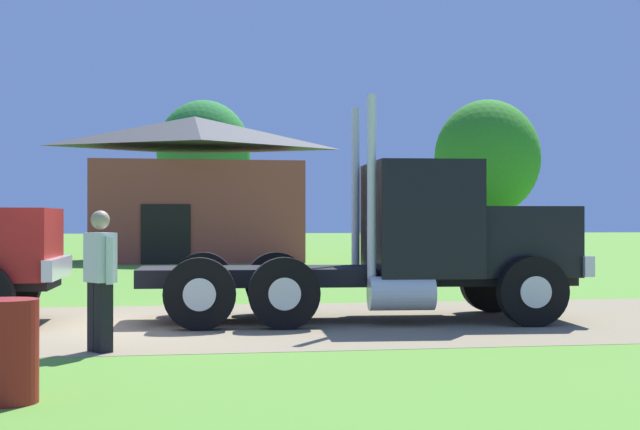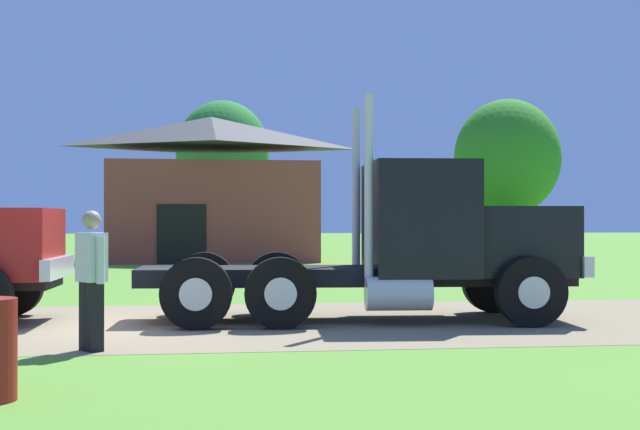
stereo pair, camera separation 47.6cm
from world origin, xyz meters
TOP-DOWN VIEW (x-y plane):
  - ground_plane at (0.00, 0.00)m, footprint 200.00×200.00m
  - dirt_track at (0.00, 0.00)m, footprint 120.00×6.72m
  - truck_foreground_white at (5.22, 0.10)m, footprint 7.19×3.07m
  - visitor_walking_mid at (0.31, -2.96)m, footprint 0.42×0.51m
  - shed_building at (2.51, 23.17)m, footprint 8.51×5.58m
  - tree_mid at (3.37, 33.41)m, footprint 4.70×4.70m
  - tree_right at (18.24, 33.33)m, footprint 5.55×5.55m

SIDE VIEW (x-z plane):
  - ground_plane at x=0.00m, z-range 0.00..0.00m
  - dirt_track at x=0.00m, z-range 0.00..0.01m
  - visitor_walking_mid at x=0.31m, z-range 0.07..1.82m
  - truck_foreground_white at x=5.22m, z-range -0.55..3.01m
  - shed_building at x=2.51m, z-range -0.10..5.62m
  - tree_right at x=18.24m, z-range 0.92..8.88m
  - tree_mid at x=3.37m, z-range 1.22..8.85m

